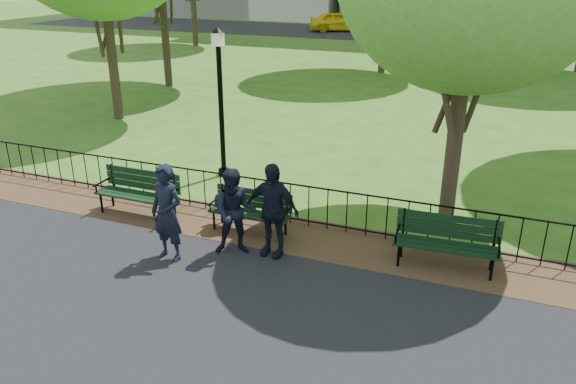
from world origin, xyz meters
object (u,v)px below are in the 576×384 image
at_px(lamppost, 221,98).
at_px(person_right, 272,210).
at_px(person_mid, 235,212).
at_px(park_bench_main, 240,205).
at_px(sedan_silver, 508,29).
at_px(sedan_dark, 549,29).
at_px(person_left, 167,213).
at_px(park_bench_left_a, 139,188).
at_px(park_bench_right_a, 447,237).
at_px(taxi, 338,21).

xyz_separation_m(lamppost, person_right, (2.78, -3.37, -1.08)).
bearing_deg(person_mid, park_bench_main, 89.41).
xyz_separation_m(sedan_silver, sedan_dark, (2.60, -0.70, 0.16)).
distance_m(park_bench_main, person_right, 1.24).
height_order(person_left, sedan_dark, person_left).
distance_m(person_mid, sedan_silver, 35.04).
height_order(lamppost, person_mid, lamppost).
relative_size(park_bench_left_a, sedan_silver, 0.45).
xyz_separation_m(park_bench_main, person_right, (0.99, -0.67, 0.33)).
height_order(person_mid, sedan_silver, person_mid).
bearing_deg(park_bench_right_a, park_bench_left_a, 177.42).
distance_m(taxi, sedan_silver, 12.26).
xyz_separation_m(park_bench_left_a, person_right, (3.34, -0.62, 0.30)).
relative_size(park_bench_right_a, person_left, 1.02).
height_order(park_bench_main, sedan_silver, sedan_silver).
bearing_deg(lamppost, park_bench_main, -56.48).
distance_m(park_bench_main, sedan_dark, 33.94).
height_order(person_mid, taxi, person_mid).
bearing_deg(taxi, park_bench_left_a, 166.85).
height_order(person_mid, person_right, person_right).
bearing_deg(park_bench_main, person_mid, -67.80).
xyz_separation_m(person_left, sedan_dark, (7.25, 34.81, -0.06)).
xyz_separation_m(park_bench_right_a, sedan_silver, (-0.04, 33.94, 0.10)).
height_order(person_left, taxi, person_left).
relative_size(lamppost, person_left, 2.02).
height_order(person_mid, sedan_dark, sedan_dark).
bearing_deg(person_left, person_right, 34.36).
relative_size(sedan_silver, sedan_dark, 0.71).
bearing_deg(lamppost, person_mid, -59.12).
bearing_deg(park_bench_right_a, person_left, -165.09).
bearing_deg(lamppost, park_bench_right_a, -24.54).
xyz_separation_m(person_mid, person_right, (0.65, 0.19, 0.07)).
distance_m(park_bench_main, person_mid, 0.96).
bearing_deg(park_bench_left_a, person_right, -10.33).
xyz_separation_m(park_bench_right_a, taxi, (-12.30, 33.74, 0.16)).
bearing_deg(sedan_dark, person_left, 146.36).
distance_m(park_bench_right_a, person_mid, 3.80).
xyz_separation_m(park_bench_left_a, person_mid, (2.69, -0.81, 0.23)).
distance_m(sedan_silver, sedan_dark, 2.69).
distance_m(person_left, person_mid, 1.21).
bearing_deg(lamppost, taxi, 101.79).
xyz_separation_m(lamppost, taxi, (-6.49, 31.09, -1.24)).
bearing_deg(park_bench_right_a, taxi, 106.53).
xyz_separation_m(park_bench_right_a, person_right, (-3.03, -0.72, 0.32)).
height_order(person_left, sedan_silver, person_left).
height_order(park_bench_right_a, sedan_dark, sedan_dark).
height_order(person_right, sedan_dark, person_right).
bearing_deg(person_left, sedan_dark, 85.86).
height_order(lamppost, taxi, lamppost).
bearing_deg(park_bench_left_a, lamppost, 78.76).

